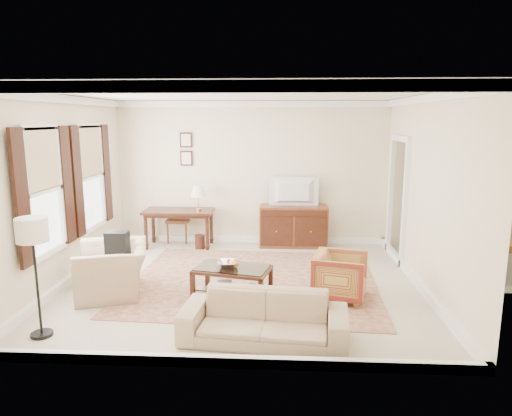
# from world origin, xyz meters

# --- Properties ---
(room_shell) EXTENTS (5.51, 5.01, 2.91)m
(room_shell) POSITION_xyz_m (0.00, 0.00, 2.47)
(room_shell) COLOR beige
(room_shell) RESTS_ON ground
(annex_bedroom) EXTENTS (3.00, 2.70, 2.90)m
(annex_bedroom) POSITION_xyz_m (4.49, 1.15, 0.34)
(annex_bedroom) COLOR beige
(annex_bedroom) RESTS_ON ground
(window_front) EXTENTS (0.12, 1.56, 1.80)m
(window_front) POSITION_xyz_m (-2.70, -0.70, 1.55)
(window_front) COLOR #CCB284
(window_front) RESTS_ON room_shell
(window_rear) EXTENTS (0.12, 1.56, 1.80)m
(window_rear) POSITION_xyz_m (-2.70, 0.90, 1.55)
(window_rear) COLOR #CCB284
(window_rear) RESTS_ON room_shell
(doorway) EXTENTS (0.10, 1.12, 2.25)m
(doorway) POSITION_xyz_m (2.71, 1.50, 1.08)
(doorway) COLOR white
(doorway) RESTS_ON room_shell
(rug) EXTENTS (4.00, 3.48, 0.01)m
(rug) POSITION_xyz_m (0.16, 0.10, 0.01)
(rug) COLOR maroon
(rug) RESTS_ON room_shell
(writing_desk) EXTENTS (1.38, 0.69, 0.75)m
(writing_desk) POSITION_xyz_m (-1.44, 2.06, 0.64)
(writing_desk) COLOR #3C1C11
(writing_desk) RESTS_ON room_shell
(desk_chair) EXTENTS (0.50, 0.50, 1.05)m
(desk_chair) POSITION_xyz_m (-1.54, 2.41, 0.53)
(desk_chair) COLOR brown
(desk_chair) RESTS_ON room_shell
(desk_lamp) EXTENTS (0.32, 0.32, 0.50)m
(desk_lamp) POSITION_xyz_m (-1.04, 2.06, 1.00)
(desk_lamp) COLOR silver
(desk_lamp) RESTS_ON writing_desk
(framed_prints) EXTENTS (0.25, 0.04, 0.68)m
(framed_prints) POSITION_xyz_m (-1.34, 2.47, 1.94)
(framed_prints) COLOR #3C1C11
(framed_prints) RESTS_ON room_shell
(sideboard) EXTENTS (1.35, 0.52, 0.83)m
(sideboard) POSITION_xyz_m (0.85, 2.21, 0.42)
(sideboard) COLOR brown
(sideboard) RESTS_ON room_shell
(tv) EXTENTS (0.94, 0.54, 0.12)m
(tv) POSITION_xyz_m (0.85, 2.19, 1.30)
(tv) COLOR black
(tv) RESTS_ON sideboard
(coffee_table) EXTENTS (1.17, 0.84, 0.45)m
(coffee_table) POSITION_xyz_m (-0.09, -0.55, 0.34)
(coffee_table) COLOR #3C1C11
(coffee_table) RESTS_ON room_shell
(fruit_bowl) EXTENTS (0.42, 0.42, 0.10)m
(fruit_bowl) POSITION_xyz_m (-0.17, -0.52, 0.50)
(fruit_bowl) COLOR silver
(fruit_bowl) RESTS_ON coffee_table
(book_a) EXTENTS (0.28, 0.06, 0.38)m
(book_a) POSITION_xyz_m (-0.33, -0.50, 0.18)
(book_a) COLOR brown
(book_a) RESTS_ON coffee_table
(book_b) EXTENTS (0.27, 0.13, 0.38)m
(book_b) POSITION_xyz_m (0.10, -0.58, 0.17)
(book_b) COLOR brown
(book_b) RESTS_ON coffee_table
(striped_armchair) EXTENTS (0.83, 0.86, 0.74)m
(striped_armchair) POSITION_xyz_m (1.45, -0.53, 0.37)
(striped_armchair) COLOR maroon
(striped_armchair) RESTS_ON room_shell
(club_armchair) EXTENTS (1.02, 1.28, 0.98)m
(club_armchair) POSITION_xyz_m (-1.87, -0.51, 0.49)
(club_armchair) COLOR tan
(club_armchair) RESTS_ON room_shell
(backpack) EXTENTS (0.29, 0.36, 0.40)m
(backpack) POSITION_xyz_m (-1.82, -0.39, 0.74)
(backpack) COLOR black
(backpack) RESTS_ON club_armchair
(sofa) EXTENTS (1.95, 0.75, 0.75)m
(sofa) POSITION_xyz_m (0.41, -1.87, 0.37)
(sofa) COLOR tan
(sofa) RESTS_ON room_shell
(floor_lamp) EXTENTS (0.35, 0.35, 1.44)m
(floor_lamp) POSITION_xyz_m (-2.23, -1.89, 1.19)
(floor_lamp) COLOR black
(floor_lamp) RESTS_ON room_shell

